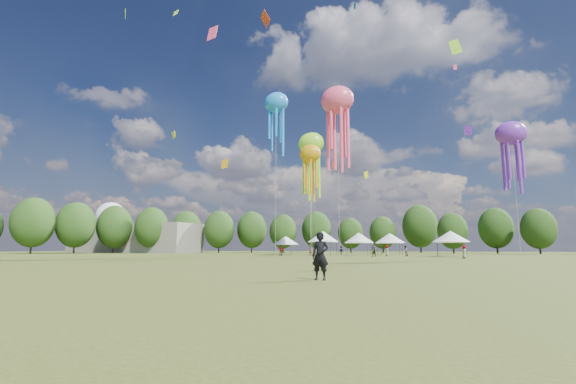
% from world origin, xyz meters
% --- Properties ---
extents(ground, '(300.00, 300.00, 0.00)m').
position_xyz_m(ground, '(0.00, 0.00, 0.00)').
color(ground, '#384416').
rests_on(ground, ground).
extents(observer_main, '(0.69, 0.46, 1.85)m').
position_xyz_m(observer_main, '(7.88, -0.94, 0.93)').
color(observer_main, black).
rests_on(observer_main, ground).
extents(spectator_near, '(0.98, 0.94, 1.59)m').
position_xyz_m(spectator_near, '(-3.28, 31.97, 0.79)').
color(spectator_near, gray).
rests_on(spectator_near, ground).
extents(spectators_far, '(28.34, 21.68, 1.77)m').
position_xyz_m(spectators_far, '(-0.38, 46.33, 0.84)').
color(spectators_far, gray).
rests_on(spectators_far, ground).
extents(festival_tents, '(35.58, 11.80, 4.44)m').
position_xyz_m(festival_tents, '(-2.13, 54.68, 3.10)').
color(festival_tents, '#47474C').
rests_on(festival_tents, ground).
extents(show_kites, '(35.96, 15.50, 27.02)m').
position_xyz_m(show_kites, '(-3.10, 40.32, 19.18)').
color(show_kites, '#99F127').
rests_on(show_kites, ground).
extents(small_kites, '(70.88, 64.83, 46.56)m').
position_xyz_m(small_kites, '(-2.06, 40.77, 30.01)').
color(small_kites, '#99F127').
rests_on(small_kites, ground).
extents(treeline, '(201.57, 95.24, 13.43)m').
position_xyz_m(treeline, '(-3.87, 62.51, 6.54)').
color(treeline, '#38281C').
rests_on(treeline, ground).
extents(hangar, '(40.00, 12.00, 8.00)m').
position_xyz_m(hangar, '(-72.00, 72.00, 4.00)').
color(hangar, gray).
rests_on(hangar, ground).
extents(radome, '(9.00, 9.00, 16.00)m').
position_xyz_m(radome, '(-88.00, 78.00, 9.99)').
color(radome, white).
rests_on(radome, ground).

